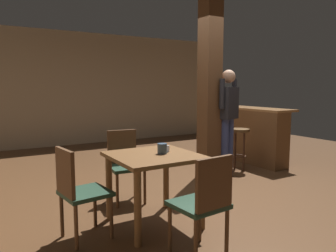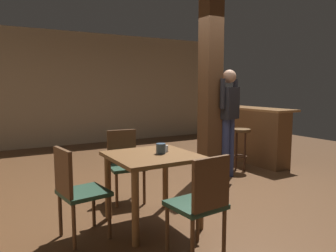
{
  "view_description": "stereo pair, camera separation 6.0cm",
  "coord_description": "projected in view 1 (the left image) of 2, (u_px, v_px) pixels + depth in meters",
  "views": [
    {
      "loc": [
        -2.86,
        -3.76,
        1.46
      ],
      "look_at": [
        -0.56,
        0.1,
        0.92
      ],
      "focal_mm": 35.0,
      "sensor_mm": 36.0,
      "label": 1
    },
    {
      "loc": [
        -2.81,
        -3.79,
        1.46
      ],
      "look_at": [
        -0.56,
        0.1,
        0.92
      ],
      "focal_mm": 35.0,
      "sensor_mm": 36.0,
      "label": 2
    }
  ],
  "objects": [
    {
      "name": "standing_person",
      "position": [
        228.0,
        115.0,
        5.2
      ],
      "size": [
        0.47,
        0.3,
        1.72
      ],
      "color": "black",
      "rests_on": "ground_plane"
    },
    {
      "name": "bar_counter",
      "position": [
        243.0,
        133.0,
        6.52
      ],
      "size": [
        0.56,
        2.01,
        1.05
      ],
      "color": "brown",
      "rests_on": "ground_plane"
    },
    {
      "name": "napkin_cup",
      "position": [
        162.0,
        149.0,
        3.45
      ],
      "size": [
        0.1,
        0.1,
        0.11
      ],
      "primitive_type": "cylinder",
      "color": "#33475B",
      "rests_on": "dining_table"
    },
    {
      "name": "dining_table",
      "position": [
        154.0,
        167.0,
        3.44
      ],
      "size": [
        0.87,
        0.87,
        0.76
      ],
      "color": "brown",
      "rests_on": "ground_plane"
    },
    {
      "name": "chair_west",
      "position": [
        78.0,
        189.0,
        3.07
      ],
      "size": [
        0.47,
        0.47,
        0.89
      ],
      "color": "#1E3828",
      "rests_on": "ground_plane"
    },
    {
      "name": "chair_south",
      "position": [
        204.0,
        201.0,
        2.75
      ],
      "size": [
        0.46,
        0.46,
        0.89
      ],
      "color": "#1E3828",
      "rests_on": "ground_plane"
    },
    {
      "name": "pillar",
      "position": [
        210.0,
        90.0,
        5.12
      ],
      "size": [
        0.28,
        0.28,
        2.8
      ],
      "primitive_type": "cube",
      "color": "#4C301C",
      "rests_on": "ground_plane"
    },
    {
      "name": "salt_shaker",
      "position": [
        168.0,
        149.0,
        3.54
      ],
      "size": [
        0.03,
        0.03,
        0.07
      ],
      "primitive_type": "cylinder",
      "color": "silver",
      "rests_on": "dining_table"
    },
    {
      "name": "bar_stool_near",
      "position": [
        240.0,
        139.0,
        5.71
      ],
      "size": [
        0.33,
        0.33,
        0.73
      ],
      "color": "#4C3319",
      "rests_on": "ground_plane"
    },
    {
      "name": "chair_north",
      "position": [
        125.0,
        162.0,
        4.18
      ],
      "size": [
        0.46,
        0.46,
        0.89
      ],
      "color": "#1E3828",
      "rests_on": "ground_plane"
    },
    {
      "name": "wall_back",
      "position": [
        100.0,
        89.0,
        8.5
      ],
      "size": [
        8.0,
        0.1,
        2.8
      ],
      "primitive_type": "cube",
      "color": "gray",
      "rests_on": "ground_plane"
    },
    {
      "name": "ground_plane",
      "position": [
        204.0,
        186.0,
        4.83
      ],
      "size": [
        10.8,
        10.8,
        0.0
      ],
      "primitive_type": "plane",
      "color": "#4C301C"
    }
  ]
}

